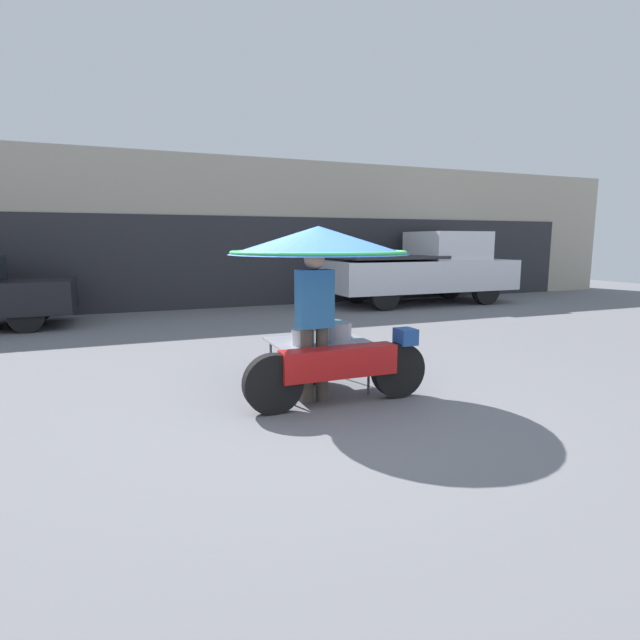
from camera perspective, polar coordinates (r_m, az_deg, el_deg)
name	(u,v)px	position (r m, az deg, el deg)	size (l,w,h in m)	color
ground_plane	(326,404)	(5.52, 0.75, -9.52)	(36.00, 36.00, 0.00)	slate
shopfront_building	(195,233)	(14.32, -14.12, 9.57)	(28.00, 2.06, 3.94)	#B2A893
vendor_motorcycle_cart	(321,262)	(5.69, 0.10, 6.65)	(2.10, 2.06, 1.92)	black
vendor_person	(314,317)	(5.38, -0.63, 0.37)	(0.38, 0.22, 1.68)	#4C473D
pickup_truck	(425,269)	(14.35, 11.90, 5.73)	(5.34, 1.96, 2.01)	black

